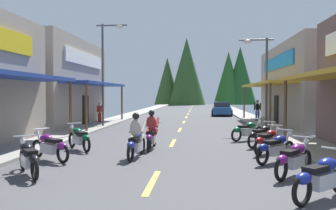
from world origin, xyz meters
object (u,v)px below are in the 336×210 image
object	(u,v)px
motorcycle_parked_right_4	(262,135)
pedestrian_browsing	(100,111)
streetlamp_right	(261,70)
motorcycle_parked_left_1	(29,158)
motorcycle_parked_left_2	(50,146)
motorcycle_parked_left_3	(79,138)
streetlamp_left	(107,61)
rider_cruising_lead	(136,139)
pedestrian_by_shop	(257,109)
motorcycle_parked_right_1	(294,158)
motorcycle_parked_right_2	(276,147)
rider_cruising_trailing	(152,133)
motorcycle_parked_right_0	(322,177)
motorcycle_parked_right_3	(268,140)
parked_car_curbside	(222,109)
motorcycle_parked_right_5	(247,130)

from	to	relation	value
motorcycle_parked_right_4	pedestrian_browsing	size ratio (longest dim) A/B	1.03
streetlamp_right	motorcycle_parked_left_1	distance (m)	14.77
motorcycle_parked_left_2	motorcycle_parked_left_3	size ratio (longest dim) A/B	1.09
streetlamp_left	rider_cruising_lead	size ratio (longest dim) A/B	3.17
rider_cruising_lead	pedestrian_by_shop	distance (m)	17.05
motorcycle_parked_left_2	motorcycle_parked_right_1	bearing A→B (deg)	-157.70
motorcycle_parked_right_2	pedestrian_by_shop	bearing A→B (deg)	37.41
motorcycle_parked_right_1	rider_cruising_trailing	size ratio (longest dim) A/B	0.80
pedestrian_browsing	motorcycle_parked_left_3	bearing A→B (deg)	130.94
motorcycle_parked_right_2	motorcycle_parked_left_1	xyz separation A→B (m)	(-7.02, -2.39, 0.00)
rider_cruising_trailing	pedestrian_by_shop	distance (m)	15.15
streetlamp_left	rider_cruising_lead	xyz separation A→B (m)	(3.89, -10.51, -3.70)
motorcycle_parked_right_0	rider_cruising_lead	world-z (taller)	rider_cruising_lead
motorcycle_parked_right_3	parked_car_curbside	size ratio (longest dim) A/B	0.40
motorcycle_parked_right_0	motorcycle_parked_left_2	distance (m)	8.21
motorcycle_parked_right_5	pedestrian_by_shop	bearing A→B (deg)	39.39
motorcycle_parked_right_5	motorcycle_parked_left_2	world-z (taller)	same
motorcycle_parked_right_3	rider_cruising_lead	bearing A→B (deg)	143.40
pedestrian_by_shop	streetlamp_left	bearing A→B (deg)	-75.72
motorcycle_parked_right_5	rider_cruising_trailing	bearing A→B (deg)	175.76
streetlamp_right	motorcycle_parked_right_5	distance (m)	5.53
streetlamp_left	motorcycle_parked_right_1	xyz separation A→B (m)	(8.53, -12.70, -3.87)
streetlamp_left	motorcycle_parked_left_3	bearing A→B (deg)	-81.52
rider_cruising_lead	parked_car_curbside	xyz separation A→B (m)	(4.52, 23.85, 0.03)
streetlamp_left	motorcycle_parked_right_1	size ratio (longest dim) A/B	3.95
motorcycle_parked_right_5	rider_cruising_lead	bearing A→B (deg)	-171.18
motorcycle_parked_right_1	motorcycle_parked_left_3	size ratio (longest dim) A/B	1.03
streetlamp_right	motorcycle_parked_left_1	bearing A→B (deg)	-124.78
motorcycle_parked_right_1	motorcycle_parked_left_1	size ratio (longest dim) A/B	0.99
motorcycle_parked_left_1	rider_cruising_lead	distance (m)	3.65
motorcycle_parked_right_1	motorcycle_parked_right_5	world-z (taller)	same
parked_car_curbside	motorcycle_parked_right_3	bearing A→B (deg)	-176.04
motorcycle_parked_right_1	rider_cruising_trailing	world-z (taller)	rider_cruising_trailing
motorcycle_parked_right_2	parked_car_curbside	world-z (taller)	parked_car_curbside
streetlamp_right	parked_car_curbside	distance (m)	15.05
streetlamp_left	motorcycle_parked_right_3	xyz separation A→B (m)	(8.58, -9.17, -3.87)
streetlamp_left	pedestrian_by_shop	size ratio (longest dim) A/B	3.89
motorcycle_parked_right_0	rider_cruising_lead	size ratio (longest dim) A/B	0.77
motorcycle_parked_right_1	motorcycle_parked_right_2	distance (m)	1.87
rider_cruising_lead	parked_car_curbside	size ratio (longest dim) A/B	0.49
motorcycle_parked_right_3	rider_cruising_trailing	distance (m)	4.47
motorcycle_parked_right_4	motorcycle_parked_right_5	bearing A→B (deg)	52.48
streetlamp_left	parked_car_curbside	bearing A→B (deg)	57.75
streetlamp_right	rider_cruising_lead	size ratio (longest dim) A/B	2.57
motorcycle_parked_left_3	motorcycle_parked_right_3	bearing A→B (deg)	-132.43
motorcycle_parked_right_3	motorcycle_parked_left_3	world-z (taller)	same
motorcycle_parked_right_0	motorcycle_parked_right_2	world-z (taller)	same
streetlamp_right	pedestrian_browsing	size ratio (longest dim) A/B	3.44
motorcycle_parked_left_2	rider_cruising_lead	size ratio (longest dim) A/B	0.86
pedestrian_by_shop	pedestrian_browsing	xyz separation A→B (m)	(-11.96, -2.29, -0.10)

